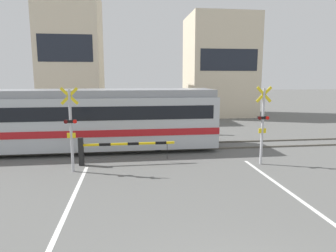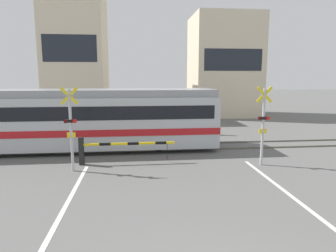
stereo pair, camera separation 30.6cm
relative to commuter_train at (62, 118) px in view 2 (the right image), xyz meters
The scene contains 10 objects.
rail_track_near 5.35m from the commuter_train, ahead, with size 50.00×0.10×0.08m.
rail_track_far 5.35m from the commuter_train, ahead, with size 50.00×0.10×0.08m.
commuter_train is the anchor object (origin of this frame).
crossing_barrier_near 3.75m from the commuter_train, 48.67° to the right, with size 4.06×0.20×1.18m.
crossing_barrier_far 8.36m from the commuter_train, 22.14° to the left, with size 4.06×0.20×1.18m.
crossing_signal_left 3.76m from the commuter_train, 71.87° to the right, with size 0.68×0.15×3.31m.
crossing_signal_right 9.62m from the commuter_train, 21.77° to the right, with size 0.68×0.15×3.31m.
pedestrian 7.25m from the commuter_train, 57.72° to the left, with size 0.38×0.22×1.62m.
building_left_of_street 13.76m from the commuter_train, 96.77° to the left, with size 5.15×5.77×10.87m.
building_right_of_street 18.13m from the commuter_train, 47.28° to the left, with size 6.09×5.77×9.35m.
Camera 2 is at (-1.37, -3.46, 3.69)m, focal length 32.00 mm.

